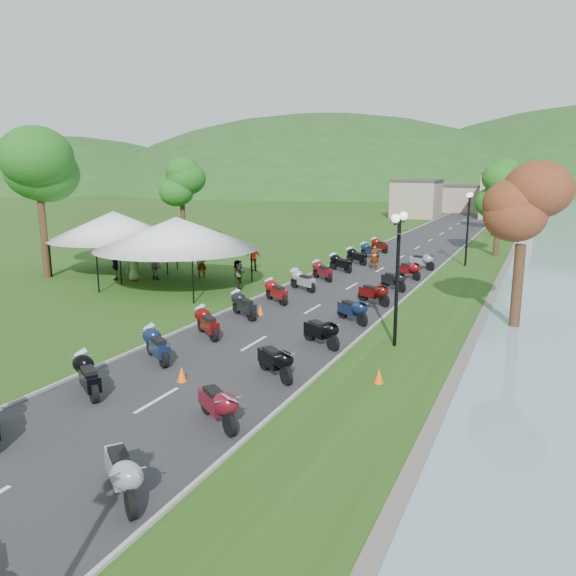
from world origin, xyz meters
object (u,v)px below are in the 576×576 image
at_px(pedestrian_a, 202,277).
at_px(vendor_tent_main, 178,252).
at_px(pedestrian_b, 156,279).
at_px(pedestrian_c, 115,280).

bearing_deg(pedestrian_a, vendor_tent_main, -117.17).
height_order(pedestrian_a, pedestrian_b, pedestrian_a).
relative_size(vendor_tent_main, pedestrian_a, 3.62).
distance_m(vendor_tent_main, pedestrian_b, 3.51).
bearing_deg(vendor_tent_main, pedestrian_a, 97.21).
bearing_deg(pedestrian_c, pedestrian_b, 72.33).
bearing_deg(pedestrian_b, pedestrian_c, 42.22).
bearing_deg(pedestrian_b, pedestrian_a, -128.99).
xyz_separation_m(pedestrian_b, pedestrian_c, (-2.17, -1.20, 0.00)).
bearing_deg(pedestrian_b, vendor_tent_main, 167.08).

